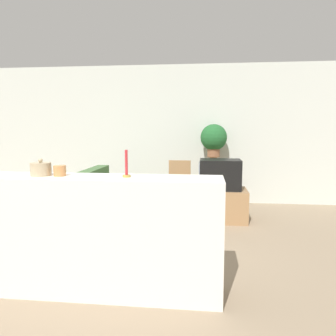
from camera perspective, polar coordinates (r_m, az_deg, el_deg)
name	(u,v)px	position (r m, az deg, el deg)	size (l,w,h in m)	color
ground_plane	(96,273)	(3.60, -12.45, -17.49)	(14.00, 14.00, 0.00)	gray
wall_back	(151,134)	(6.61, -3.06, 5.89)	(9.00, 0.06, 2.70)	silver
couch	(105,210)	(4.95, -10.89, -7.16)	(0.98, 2.03, 0.83)	#476B3D
tv_stand	(219,205)	(5.35, 8.96, -6.32)	(0.86, 0.59, 0.51)	#9E754C
television	(220,174)	(5.26, 8.99, -1.10)	(0.65, 0.46, 0.48)	black
wooden_chair	(179,183)	(5.85, 1.95, -2.64)	(0.44, 0.44, 0.90)	#9E754C
plant_stand	(213,181)	(6.30, 7.84, -2.29)	(0.14, 0.14, 0.94)	#9E754C
potted_plant	(214,138)	(6.22, 7.97, 5.14)	(0.50, 0.50, 0.61)	#8E5B3D
foreground_counter	(81,235)	(3.10, -14.85, -11.14)	(2.52, 0.44, 1.06)	white
decorative_bowl	(41,169)	(3.12, -21.27, -0.16)	(0.18, 0.18, 0.16)	tan
candle_jar	(60,171)	(3.04, -18.33, -0.44)	(0.11, 0.11, 0.09)	#C6844C
candlestick	(126,168)	(2.84, -7.25, -0.07)	(0.07, 0.07, 0.24)	#B7933D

